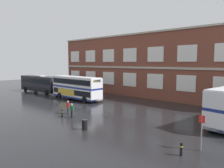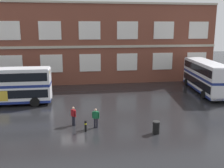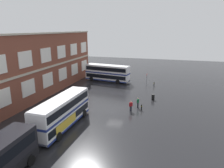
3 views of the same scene
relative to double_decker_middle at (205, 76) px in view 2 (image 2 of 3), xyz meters
The scene contains 7 objects.
ground_plane 18.08m from the double_decker_middle, 164.49° to the right, with size 120.00×120.00×0.00m, color black.
brick_terminal_building 20.98m from the double_decker_middle, 147.23° to the left, with size 44.78×8.19×12.03m.
double_decker_middle is the anchor object (origin of this frame).
waiting_passenger 19.73m from the double_decker_middle, 151.45° to the right, with size 0.49×0.56×1.70m.
second_passenger 18.54m from the double_decker_middle, 146.46° to the right, with size 0.64×0.33×1.70m.
station_litter_bin 16.36m from the double_decker_middle, 131.21° to the right, with size 0.60×0.60×1.03m.
safety_bollard_east 19.76m from the double_decker_middle, 146.11° to the right, with size 0.19×0.19×0.95m.
Camera 2 is at (-0.04, -24.49, 8.45)m, focal length 41.84 mm.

